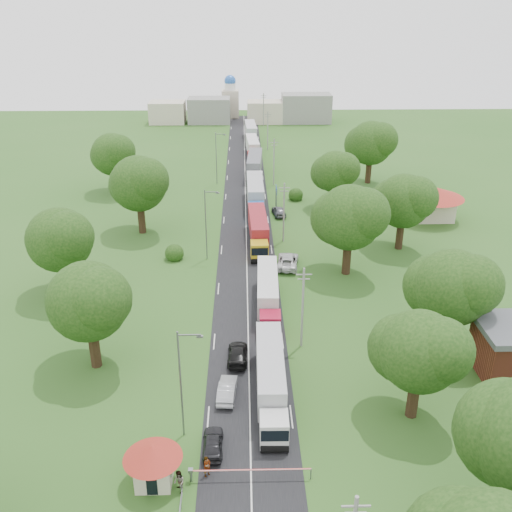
{
  "coord_description": "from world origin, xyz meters",
  "views": [
    {
      "loc": [
        -0.37,
        -57.06,
        33.1
      ],
      "look_at": [
        1.16,
        9.17,
        3.0
      ],
      "focal_mm": 40.0,
      "sensor_mm": 36.0,
      "label": 1
    }
  ],
  "objects_px": {
    "info_sign": "(276,193)",
    "car_lane_front": "(213,443)",
    "boom_barrier": "(233,471)",
    "car_lane_mid": "(227,390)",
    "pedestrian_near": "(207,467)",
    "truck_0": "(271,378)",
    "guard_booth": "(153,460)"
  },
  "relations": [
    {
      "from": "info_sign",
      "to": "car_lane_front",
      "type": "bearing_deg",
      "value": -98.21
    },
    {
      "from": "boom_barrier",
      "to": "car_lane_front",
      "type": "relative_size",
      "value": 2.29
    },
    {
      "from": "boom_barrier",
      "to": "info_sign",
      "type": "relative_size",
      "value": 2.25
    },
    {
      "from": "info_sign",
      "to": "car_lane_mid",
      "type": "distance_m",
      "value": 50.63
    },
    {
      "from": "boom_barrier",
      "to": "pedestrian_near",
      "type": "distance_m",
      "value": 2.02
    },
    {
      "from": "truck_0",
      "to": "car_lane_mid",
      "type": "distance_m",
      "value": 4.15
    },
    {
      "from": "guard_booth",
      "to": "car_lane_front",
      "type": "height_order",
      "value": "guard_booth"
    },
    {
      "from": "car_lane_mid",
      "to": "info_sign",
      "type": "bearing_deg",
      "value": -93.34
    },
    {
      "from": "info_sign",
      "to": "car_lane_front",
      "type": "height_order",
      "value": "info_sign"
    },
    {
      "from": "car_lane_mid",
      "to": "boom_barrier",
      "type": "bearing_deg",
      "value": 98.64
    },
    {
      "from": "car_lane_front",
      "to": "car_lane_mid",
      "type": "distance_m",
      "value": 6.81
    },
    {
      "from": "car_lane_front",
      "to": "pedestrian_near",
      "type": "relative_size",
      "value": 2.26
    },
    {
      "from": "pedestrian_near",
      "to": "car_lane_mid",
      "type": "bearing_deg",
      "value": 39.14
    },
    {
      "from": "boom_barrier",
      "to": "info_sign",
      "type": "bearing_deg",
      "value": 83.76
    },
    {
      "from": "guard_booth",
      "to": "car_lane_front",
      "type": "distance_m",
      "value": 5.48
    },
    {
      "from": "boom_barrier",
      "to": "info_sign",
      "type": "height_order",
      "value": "info_sign"
    },
    {
      "from": "boom_barrier",
      "to": "info_sign",
      "type": "distance_m",
      "value": 60.39
    },
    {
      "from": "boom_barrier",
      "to": "car_lane_front",
      "type": "height_order",
      "value": "car_lane_front"
    },
    {
      "from": "info_sign",
      "to": "guard_booth",
      "type": "bearing_deg",
      "value": -101.68
    },
    {
      "from": "truck_0",
      "to": "pedestrian_near",
      "type": "relative_size",
      "value": 7.88
    },
    {
      "from": "guard_booth",
      "to": "pedestrian_near",
      "type": "xyz_separation_m",
      "value": [
        3.88,
        0.5,
        -1.27
      ]
    },
    {
      "from": "guard_booth",
      "to": "info_sign",
      "type": "xyz_separation_m",
      "value": [
        12.4,
        60.0,
        0.84
      ]
    },
    {
      "from": "info_sign",
      "to": "truck_0",
      "type": "height_order",
      "value": "info_sign"
    },
    {
      "from": "info_sign",
      "to": "pedestrian_near",
      "type": "relative_size",
      "value": 2.3
    },
    {
      "from": "guard_booth",
      "to": "car_lane_front",
      "type": "xyz_separation_m",
      "value": [
        4.2,
        3.2,
        -1.48
      ]
    },
    {
      "from": "boom_barrier",
      "to": "truck_0",
      "type": "height_order",
      "value": "truck_0"
    },
    {
      "from": "guard_booth",
      "to": "info_sign",
      "type": "height_order",
      "value": "info_sign"
    },
    {
      "from": "boom_barrier",
      "to": "car_lane_mid",
      "type": "distance_m",
      "value": 9.96
    },
    {
      "from": "truck_0",
      "to": "car_lane_front",
      "type": "xyz_separation_m",
      "value": [
        -4.91,
        -6.6,
        -1.38
      ]
    },
    {
      "from": "boom_barrier",
      "to": "car_lane_mid",
      "type": "relative_size",
      "value": 2.1
    },
    {
      "from": "boom_barrier",
      "to": "car_lane_front",
      "type": "distance_m",
      "value": 3.6
    },
    {
      "from": "boom_barrier",
      "to": "pedestrian_near",
      "type": "bearing_deg",
      "value": 165.68
    }
  ]
}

